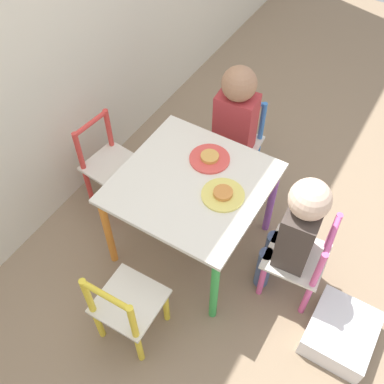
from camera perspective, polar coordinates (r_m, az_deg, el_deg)
The scene contains 11 objects.
ground_plane at distance 2.36m, azimuth -0.00°, elevation -6.44°, with size 6.00×6.00×0.00m, color #8C755B.
kids_table at distance 2.02m, azimuth -0.00°, elevation 0.13°, with size 0.64×0.64×0.49m.
chair_pink at distance 2.08m, azimuth 13.67°, elevation -8.34°, with size 0.28×0.28×0.50m.
chair_blue at distance 2.49m, azimuth 5.60°, elevation 6.16°, with size 0.28×0.28×0.50m.
chair_red at distance 2.41m, azimuth -10.42°, elevation 3.42°, with size 0.28×0.28×0.50m.
chair_yellow at distance 1.94m, azimuth -8.33°, elevation -14.24°, with size 0.27×0.27×0.50m.
child_front at distance 1.92m, azimuth 13.08°, elevation -4.63°, with size 0.21×0.22×0.73m.
child_right at distance 2.31m, azimuth 5.44°, elevation 9.06°, with size 0.23×0.21×0.76m.
plate_front at distance 1.91m, azimuth 3.95°, elevation -0.30°, with size 0.19×0.19×0.03m.
plate_right at distance 2.05m, azimuth 2.25°, elevation 4.31°, with size 0.19×0.19×0.03m.
storage_bin at distance 2.17m, azimuth 18.35°, elevation -16.62°, with size 0.31×0.27×0.12m.
Camera 1 is at (-1.10, -0.67, 1.98)m, focal length 42.00 mm.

